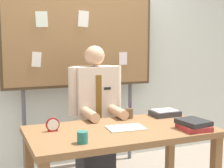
{
  "coord_description": "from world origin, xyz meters",
  "views": [
    {
      "loc": [
        -1.07,
        -2.4,
        1.46
      ],
      "look_at": [
        0.0,
        0.19,
        1.09
      ],
      "focal_mm": 52.24,
      "sensor_mm": 36.0,
      "label": 1
    }
  ],
  "objects_px": {
    "desk": "(121,139)",
    "open_notebook": "(126,128)",
    "coffee_mug": "(83,137)",
    "desk_clock": "(53,125)",
    "bulletin_board": "(80,43)",
    "pen_holder": "(129,113)",
    "paper_tray": "(165,113)",
    "person": "(95,121)",
    "book_stack": "(194,125)"
  },
  "relations": [
    {
      "from": "book_stack",
      "to": "open_notebook",
      "type": "bearing_deg",
      "value": 155.07
    },
    {
      "from": "bulletin_board",
      "to": "book_stack",
      "type": "height_order",
      "value": "bulletin_board"
    },
    {
      "from": "desk",
      "to": "person",
      "type": "xyz_separation_m",
      "value": [
        0.0,
        0.63,
        0.01
      ]
    },
    {
      "from": "bulletin_board",
      "to": "paper_tray",
      "type": "relative_size",
      "value": 7.61
    },
    {
      "from": "bulletin_board",
      "to": "person",
      "type": "bearing_deg",
      "value": -89.98
    },
    {
      "from": "person",
      "to": "bulletin_board",
      "type": "xyz_separation_m",
      "value": [
        -0.0,
        0.49,
        0.78
      ]
    },
    {
      "from": "open_notebook",
      "to": "paper_tray",
      "type": "relative_size",
      "value": 1.17
    },
    {
      "from": "book_stack",
      "to": "coffee_mug",
      "type": "distance_m",
      "value": 0.95
    },
    {
      "from": "desk_clock",
      "to": "pen_holder",
      "type": "relative_size",
      "value": 0.69
    },
    {
      "from": "desk",
      "to": "bulletin_board",
      "type": "bearing_deg",
      "value": 90.01
    },
    {
      "from": "desk",
      "to": "desk_clock",
      "type": "xyz_separation_m",
      "value": [
        -0.54,
        0.14,
        0.14
      ]
    },
    {
      "from": "desk",
      "to": "paper_tray",
      "type": "distance_m",
      "value": 0.65
    },
    {
      "from": "pen_holder",
      "to": "paper_tray",
      "type": "xyz_separation_m",
      "value": [
        0.36,
        -0.04,
        -0.02
      ]
    },
    {
      "from": "desk_clock",
      "to": "coffee_mug",
      "type": "relative_size",
      "value": 1.29
    },
    {
      "from": "bulletin_board",
      "to": "desk_clock",
      "type": "height_order",
      "value": "bulletin_board"
    },
    {
      "from": "desk_clock",
      "to": "coffee_mug",
      "type": "height_order",
      "value": "desk_clock"
    },
    {
      "from": "paper_tray",
      "to": "bulletin_board",
      "type": "bearing_deg",
      "value": 124.53
    },
    {
      "from": "desk",
      "to": "bulletin_board",
      "type": "relative_size",
      "value": 0.78
    },
    {
      "from": "coffee_mug",
      "to": "book_stack",
      "type": "bearing_deg",
      "value": -0.04
    },
    {
      "from": "person",
      "to": "book_stack",
      "type": "height_order",
      "value": "person"
    },
    {
      "from": "desk_clock",
      "to": "paper_tray",
      "type": "distance_m",
      "value": 1.13
    },
    {
      "from": "open_notebook",
      "to": "desk",
      "type": "bearing_deg",
      "value": 151.57
    },
    {
      "from": "desk_clock",
      "to": "pen_holder",
      "type": "distance_m",
      "value": 0.78
    },
    {
      "from": "person",
      "to": "open_notebook",
      "type": "xyz_separation_m",
      "value": [
        0.04,
        -0.65,
        0.09
      ]
    },
    {
      "from": "person",
      "to": "open_notebook",
      "type": "height_order",
      "value": "person"
    },
    {
      "from": "person",
      "to": "desk_clock",
      "type": "xyz_separation_m",
      "value": [
        -0.54,
        -0.5,
        0.13
      ]
    },
    {
      "from": "coffee_mug",
      "to": "paper_tray",
      "type": "relative_size",
      "value": 0.33
    },
    {
      "from": "person",
      "to": "paper_tray",
      "type": "xyz_separation_m",
      "value": [
        0.59,
        -0.37,
        0.11
      ]
    },
    {
      "from": "open_notebook",
      "to": "coffee_mug",
      "type": "height_order",
      "value": "coffee_mug"
    },
    {
      "from": "bulletin_board",
      "to": "open_notebook",
      "type": "relative_size",
      "value": 6.52
    },
    {
      "from": "desk",
      "to": "open_notebook",
      "type": "distance_m",
      "value": 0.11
    },
    {
      "from": "book_stack",
      "to": "open_notebook",
      "type": "height_order",
      "value": "book_stack"
    },
    {
      "from": "coffee_mug",
      "to": "paper_tray",
      "type": "distance_m",
      "value": 1.12
    },
    {
      "from": "paper_tray",
      "to": "desk_clock",
      "type": "bearing_deg",
      "value": -173.41
    },
    {
      "from": "pen_holder",
      "to": "paper_tray",
      "type": "distance_m",
      "value": 0.36
    },
    {
      "from": "desk",
      "to": "book_stack",
      "type": "height_order",
      "value": "book_stack"
    },
    {
      "from": "book_stack",
      "to": "paper_tray",
      "type": "distance_m",
      "value": 0.52
    },
    {
      "from": "coffee_mug",
      "to": "paper_tray",
      "type": "xyz_separation_m",
      "value": [
        1.0,
        0.52,
        -0.01
      ]
    },
    {
      "from": "paper_tray",
      "to": "coffee_mug",
      "type": "bearing_deg",
      "value": -152.52
    },
    {
      "from": "person",
      "to": "desk_clock",
      "type": "relative_size",
      "value": 12.85
    },
    {
      "from": "book_stack",
      "to": "paper_tray",
      "type": "relative_size",
      "value": 1.04
    },
    {
      "from": "person",
      "to": "coffee_mug",
      "type": "xyz_separation_m",
      "value": [
        -0.41,
        -0.89,
        0.12
      ]
    },
    {
      "from": "coffee_mug",
      "to": "desk_clock",
      "type": "bearing_deg",
      "value": 108.31
    },
    {
      "from": "coffee_mug",
      "to": "desk",
      "type": "bearing_deg",
      "value": 31.61
    },
    {
      "from": "bulletin_board",
      "to": "coffee_mug",
      "type": "xyz_separation_m",
      "value": [
        -0.41,
        -1.37,
        -0.66
      ]
    },
    {
      "from": "desk",
      "to": "person",
      "type": "relative_size",
      "value": 1.08
    },
    {
      "from": "desk",
      "to": "open_notebook",
      "type": "relative_size",
      "value": 5.06
    },
    {
      "from": "book_stack",
      "to": "desk",
      "type": "bearing_deg",
      "value": 154.82
    },
    {
      "from": "person",
      "to": "pen_holder",
      "type": "distance_m",
      "value": 0.42
    },
    {
      "from": "open_notebook",
      "to": "paper_tray",
      "type": "distance_m",
      "value": 0.62
    }
  ]
}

